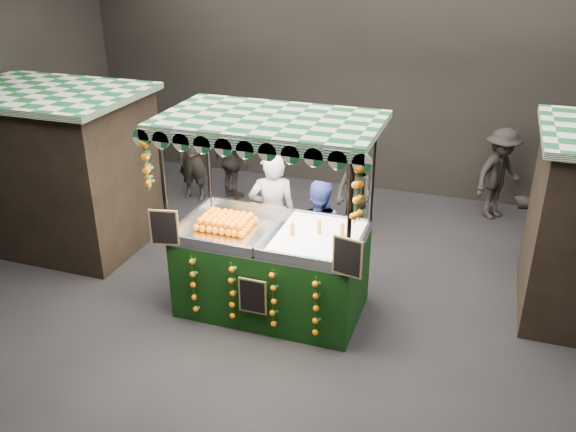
% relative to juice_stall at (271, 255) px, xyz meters
% --- Properties ---
extents(ground, '(12.00, 12.00, 0.00)m').
position_rel_juice_stall_xyz_m(ground, '(0.29, -0.09, -0.86)').
color(ground, black).
rests_on(ground, ground).
extents(market_hall, '(12.10, 10.10, 5.05)m').
position_rel_juice_stall_xyz_m(market_hall, '(0.29, -0.09, 2.52)').
color(market_hall, black).
rests_on(market_hall, ground).
extents(neighbour_stall_left, '(3.00, 2.20, 2.60)m').
position_rel_juice_stall_xyz_m(neighbour_stall_left, '(-4.11, 0.91, 0.45)').
color(neighbour_stall_left, black).
rests_on(neighbour_stall_left, ground).
extents(juice_stall, '(2.86, 1.68, 2.77)m').
position_rel_juice_stall_xyz_m(juice_stall, '(0.00, 0.00, 0.00)').
color(juice_stall, black).
rests_on(juice_stall, ground).
extents(vendor_grey, '(0.83, 0.68, 1.95)m').
position_rel_juice_stall_xyz_m(vendor_grey, '(-0.35, 1.01, 0.11)').
color(vendor_grey, gray).
rests_on(vendor_grey, ground).
extents(vendor_blue, '(0.84, 0.67, 1.65)m').
position_rel_juice_stall_xyz_m(vendor_blue, '(0.38, 0.93, -0.04)').
color(vendor_blue, navy).
rests_on(vendor_blue, ground).
extents(shopper_0, '(0.64, 0.46, 1.66)m').
position_rel_juice_stall_xyz_m(shopper_0, '(-2.82, 3.23, -0.03)').
color(shopper_0, black).
rests_on(shopper_0, ground).
extents(shopper_1, '(0.93, 0.89, 1.51)m').
position_rel_juice_stall_xyz_m(shopper_1, '(0.53, 2.58, -0.11)').
color(shopper_1, black).
rests_on(shopper_1, ground).
extents(shopper_2, '(0.98, 0.72, 1.54)m').
position_rel_juice_stall_xyz_m(shopper_2, '(-2.11, 3.48, -0.09)').
color(shopper_2, '#292421').
rests_on(shopper_2, ground).
extents(shopper_3, '(1.18, 1.26, 1.70)m').
position_rel_juice_stall_xyz_m(shopper_3, '(2.85, 4.23, -0.01)').
color(shopper_3, black).
rests_on(shopper_3, ground).
extents(shopper_4, '(0.95, 0.88, 1.62)m').
position_rel_juice_stall_xyz_m(shopper_4, '(-3.92, 3.07, -0.05)').
color(shopper_4, '#2D2825').
rests_on(shopper_4, ground).
extents(shopper_5, '(1.54, 1.59, 1.81)m').
position_rel_juice_stall_xyz_m(shopper_5, '(3.58, 2.16, 0.05)').
color(shopper_5, '#292521').
rests_on(shopper_5, ground).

